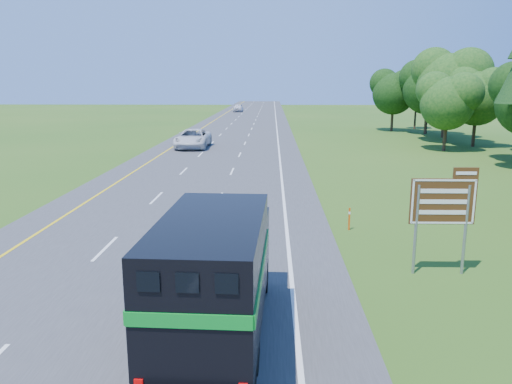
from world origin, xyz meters
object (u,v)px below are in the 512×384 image
far_car (238,108)px  exit_sign (444,206)px  horse_truck (216,273)px  white_suv (193,138)px

far_car → exit_sign: 101.53m
exit_sign → horse_truck: bearing=-146.6°
horse_truck → white_suv: (-6.71, 38.93, -0.86)m
white_suv → exit_sign: 36.83m
horse_truck → exit_sign: 8.73m
far_car → exit_sign: bearing=-79.3°
white_suv → horse_truck: bearing=-79.9°
exit_sign → far_car: bearing=97.2°
horse_truck → white_suv: horse_truck is taller
horse_truck → exit_sign: (7.22, 4.87, 0.59)m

